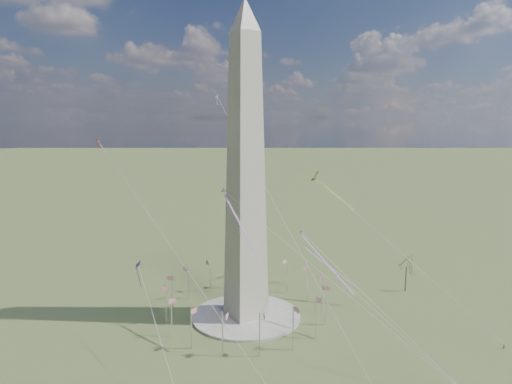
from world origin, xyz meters
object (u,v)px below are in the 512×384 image
person_east (504,346)px  kite_delta_black (318,179)px  washington_monument (245,173)px  tree_near (407,265)px

person_east → kite_delta_black: (-9.36, 73.03, 40.66)m
washington_monument → person_east: washington_monument is taller
person_east → kite_delta_black: 84.11m
tree_near → kite_delta_black: bearing=126.6°
washington_monument → tree_near: bearing=-11.2°
person_east → tree_near: bearing=-146.2°
person_east → washington_monument: bearing=-89.7°
kite_delta_black → washington_monument: bearing=-11.3°
tree_near → person_east: (-11.57, -44.88, -9.53)m
washington_monument → tree_near: (63.27, -12.47, -37.64)m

